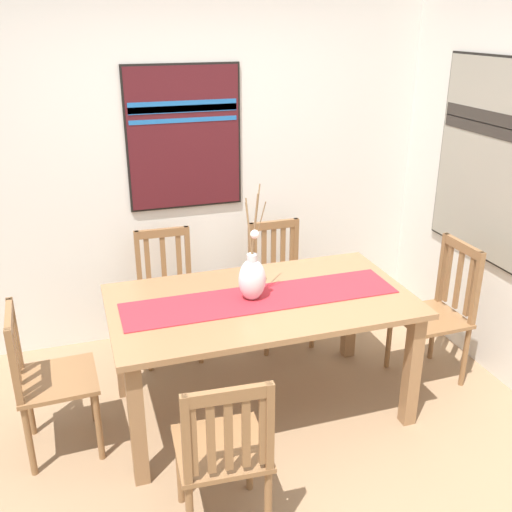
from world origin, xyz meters
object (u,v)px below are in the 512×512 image
at_px(chair_2, 279,279).
at_px(painting_on_side_wall, 486,159).
at_px(painting_on_back_wall, 184,138).
at_px(dining_table, 261,315).
at_px(chair_4, 168,292).
at_px(chair_3, 438,311).
at_px(centerpiece_vase, 252,277).
at_px(chair_1, 223,451).
at_px(chair_0, 47,378).

xyz_separation_m(chair_2, painting_on_side_wall, (1.23, -0.59, 0.95)).
bearing_deg(painting_on_back_wall, dining_table, -80.84).
distance_m(painting_on_back_wall, painting_on_side_wall, 2.06).
distance_m(dining_table, chair_4, 0.98).
bearing_deg(painting_on_side_wall, painting_on_back_wall, 153.01).
bearing_deg(painting_on_side_wall, chair_4, 162.96).
height_order(chair_3, chair_4, chair_3).
relative_size(centerpiece_vase, painting_on_back_wall, 0.66).
bearing_deg(painting_on_side_wall, chair_1, -152.24).
distance_m(chair_1, chair_3, 1.92).
bearing_deg(chair_3, centerpiece_vase, 179.61).
bearing_deg(chair_3, chair_0, 179.92).
height_order(centerpiece_vase, chair_2, centerpiece_vase).
height_order(painting_on_back_wall, painting_on_side_wall, painting_on_side_wall).
bearing_deg(chair_1, centerpiece_vase, 64.67).
distance_m(dining_table, painting_on_back_wall, 1.46).
height_order(chair_0, painting_on_side_wall, painting_on_side_wall).
distance_m(chair_3, painting_on_back_wall, 2.12).
bearing_deg(chair_2, painting_on_side_wall, -25.46).
relative_size(dining_table, painting_on_side_wall, 1.35).
distance_m(chair_3, chair_4, 1.88).
relative_size(chair_4, painting_on_back_wall, 0.90).
xyz_separation_m(centerpiece_vase, chair_0, (-1.18, -0.01, -0.44)).
height_order(chair_1, chair_3, chair_3).
xyz_separation_m(chair_3, painting_on_side_wall, (0.40, 0.24, 0.95)).
height_order(chair_0, chair_4, chair_4).
xyz_separation_m(centerpiece_vase, painting_on_side_wall, (1.70, 0.23, 0.52)).
distance_m(chair_2, painting_on_side_wall, 1.66).
xyz_separation_m(chair_2, painting_on_back_wall, (-0.60, 0.35, 1.03)).
xyz_separation_m(chair_1, chair_3, (1.71, 0.87, 0.01)).
relative_size(chair_0, chair_1, 0.99).
bearing_deg(chair_2, chair_0, -153.54).
xyz_separation_m(dining_table, chair_3, (1.24, -0.00, -0.17)).
bearing_deg(centerpiece_vase, chair_1, -115.33).
xyz_separation_m(centerpiece_vase, painting_on_back_wall, (-0.14, 1.17, 0.60)).
distance_m(dining_table, chair_0, 1.25).
bearing_deg(painting_on_side_wall, dining_table, -171.75).
distance_m(chair_0, chair_4, 1.20).
relative_size(chair_0, painting_on_back_wall, 0.88).
relative_size(dining_table, chair_3, 1.84).
distance_m(chair_0, chair_3, 2.48).
bearing_deg(chair_3, dining_table, 179.88).
xyz_separation_m(chair_0, painting_on_side_wall, (2.88, 0.24, 0.96)).
bearing_deg(dining_table, chair_0, 179.95).
bearing_deg(chair_4, chair_2, -3.22).
height_order(chair_0, chair_2, chair_2).
relative_size(chair_2, chair_3, 0.94).
distance_m(centerpiece_vase, chair_2, 1.04).
relative_size(chair_0, painting_on_side_wall, 0.68).
relative_size(chair_3, chair_4, 1.06).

